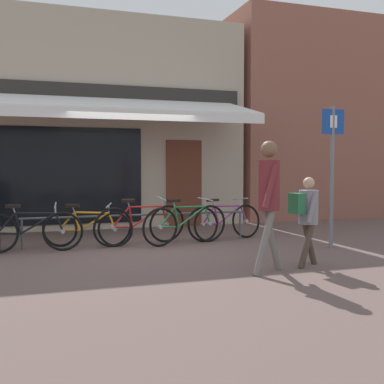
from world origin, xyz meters
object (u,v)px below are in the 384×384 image
object	(u,v)px
bicycle_red	(140,224)
bicycle_green	(186,224)
bicycle_black	(30,231)
bicycle_purple	(225,221)
pedestrian_adult	(269,191)
bicycle_orange	(87,228)
parking_sign	(332,162)
pedestrian_child	(307,211)

from	to	relation	value
bicycle_red	bicycle_green	xyz separation A→B (m)	(0.82, -0.20, -0.00)
bicycle_black	bicycle_purple	size ratio (longest dim) A/B	1.03
bicycle_purple	pedestrian_adult	world-z (taller)	pedestrian_adult
bicycle_black	bicycle_red	distance (m)	1.96
pedestrian_adult	bicycle_red	bearing A→B (deg)	103.25
bicycle_orange	bicycle_green	size ratio (longest dim) A/B	0.90
bicycle_purple	parking_sign	xyz separation A→B (m)	(1.46, -1.49, 1.18)
bicycle_black	pedestrian_adult	world-z (taller)	pedestrian_adult
bicycle_orange	pedestrian_adult	bearing A→B (deg)	-35.71
bicycle_red	bicycle_purple	world-z (taller)	bicycle_red
bicycle_green	bicycle_red	bearing A→B (deg)	153.24
pedestrian_child	bicycle_black	bearing A→B (deg)	140.74
bicycle_black	parking_sign	distance (m)	5.42
bicycle_orange	bicycle_red	bearing A→B (deg)	12.99
bicycle_green	bicycle_orange	bearing A→B (deg)	158.06
parking_sign	bicycle_purple	bearing A→B (deg)	134.51
pedestrian_adult	parking_sign	xyz separation A→B (m)	(2.02, 1.46, 0.41)
bicycle_black	bicycle_red	size ratio (longest dim) A/B	0.96
bicycle_green	parking_sign	bearing A→B (deg)	-39.19
bicycle_orange	parking_sign	world-z (taller)	parking_sign
bicycle_black	pedestrian_child	bearing A→B (deg)	-27.92
pedestrian_adult	pedestrian_child	xyz separation A→B (m)	(0.73, 0.20, -0.32)
bicycle_black	bicycle_orange	distance (m)	1.01
bicycle_black	bicycle_purple	bearing A→B (deg)	8.97
bicycle_orange	bicycle_green	bearing A→B (deg)	8.81
bicycle_purple	pedestrian_child	world-z (taller)	pedestrian_child
bicycle_black	parking_sign	xyz separation A→B (m)	(5.15, -1.20, 1.18)
bicycle_red	pedestrian_child	world-z (taller)	pedestrian_child
bicycle_purple	parking_sign	distance (m)	2.40
bicycle_black	pedestrian_child	xyz separation A→B (m)	(3.87, -2.46, 0.45)
bicycle_black	parking_sign	bearing A→B (deg)	-8.57
bicycle_green	pedestrian_child	distance (m)	2.71
parking_sign	bicycle_green	bearing A→B (deg)	153.74
bicycle_green	pedestrian_adult	size ratio (longest dim) A/B	0.96
pedestrian_adult	bicycle_green	bearing A→B (deg)	88.50
bicycle_green	pedestrian_adult	world-z (taller)	pedestrian_adult
bicycle_red	pedestrian_adult	world-z (taller)	pedestrian_adult
bicycle_purple	pedestrian_child	size ratio (longest dim) A/B	1.29
bicycle_purple	bicycle_black	bearing A→B (deg)	172.81
bicycle_purple	parking_sign	world-z (taller)	parking_sign
bicycle_orange	bicycle_purple	distance (m)	2.71
bicycle_red	parking_sign	xyz separation A→B (m)	(3.20, -1.38, 1.16)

